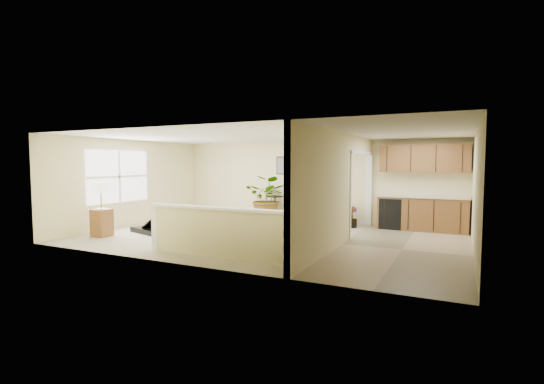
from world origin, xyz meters
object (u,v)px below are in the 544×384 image
at_px(small_plant, 351,219).
at_px(palm_plant, 268,199).
at_px(piano, 163,212).
at_px(accent_table, 275,205).
at_px(piano_bench, 208,223).
at_px(loveseat, 319,214).
at_px(lamp_stand, 102,214).

bearing_deg(small_plant, palm_plant, 177.19).
relative_size(piano, small_plant, 2.88).
bearing_deg(accent_table, small_plant, -6.37).
bearing_deg(piano_bench, accent_table, 77.51).
xyz_separation_m(loveseat, lamp_stand, (-4.30, -4.07, 0.25)).
bearing_deg(lamp_stand, palm_plant, 58.72).
distance_m(small_plant, lamp_stand, 6.66).
bearing_deg(accent_table, piano, -121.60).
xyz_separation_m(piano, small_plant, (4.42, 2.78, -0.25)).
height_order(piano_bench, small_plant, small_plant).
relative_size(loveseat, accent_table, 2.12).
height_order(accent_table, palm_plant, palm_plant).
bearing_deg(piano_bench, piano, -167.79).
height_order(piano, piano_bench, piano).
relative_size(accent_table, palm_plant, 0.55).
bearing_deg(piano, lamp_stand, -108.21).
relative_size(accent_table, small_plant, 1.32).
bearing_deg(piano, accent_table, 73.66).
xyz_separation_m(piano, lamp_stand, (-0.84, -1.28, 0.07)).
relative_size(piano_bench, palm_plant, 0.52).
distance_m(palm_plant, lamp_stand, 4.91).
bearing_deg(piano, piano_bench, 27.46).
bearing_deg(palm_plant, piano_bench, -99.37).
distance_m(piano_bench, lamp_stand, 2.64).
bearing_deg(lamp_stand, loveseat, 43.45).
bearing_deg(small_plant, lamp_stand, -142.39).
xyz_separation_m(piano, loveseat, (3.45, 2.79, -0.18)).
xyz_separation_m(piano, palm_plant, (1.70, 2.91, 0.20)).
distance_m(piano, palm_plant, 3.38).
bearing_deg(small_plant, accent_table, 173.63).
bearing_deg(palm_plant, loveseat, -3.92).
xyz_separation_m(palm_plant, small_plant, (2.72, -0.13, -0.46)).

